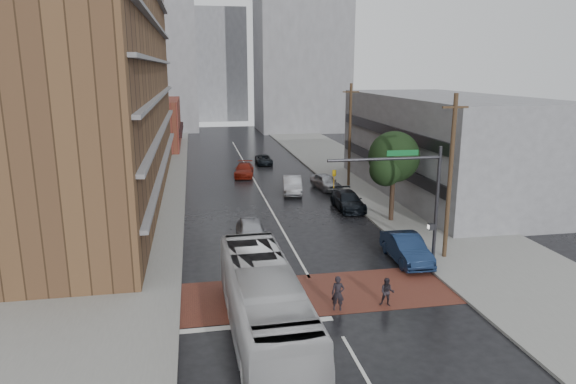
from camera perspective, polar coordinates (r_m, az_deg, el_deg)
ground at (r=26.71m, az=3.63°, el=-11.62°), size 160.00×160.00×0.00m
crosswalk at (r=27.15m, az=3.37°, el=-11.17°), size 14.00×5.00×0.02m
sidewalk_west at (r=50.02m, az=-16.47°, el=-0.03°), size 9.00×90.00×0.15m
sidewalk_east at (r=52.71m, az=9.21°, el=1.04°), size 9.00×90.00×0.15m
apartment_block at (r=48.16m, az=-20.81°, el=15.87°), size 10.00×44.00×28.00m
storefront_west at (r=78.05m, az=-14.92°, el=7.35°), size 8.00×16.00×7.00m
building_east at (r=49.38m, az=16.85°, el=5.01°), size 11.00×26.00×9.00m
distant_tower_west at (r=101.84m, az=-15.53°, el=15.72°), size 18.00×16.00×32.00m
distant_tower_east at (r=97.72m, az=1.46°, el=17.47°), size 16.00×14.00×36.00m
distant_tower_center at (r=118.57m, az=-7.76°, el=13.77°), size 12.00×10.00×24.00m
street_tree at (r=38.88m, az=11.68°, el=3.48°), size 4.20×4.10×6.90m
signal_mast at (r=29.26m, az=13.75°, el=0.08°), size 6.50×0.30×7.20m
utility_pole_near at (r=31.78m, az=17.57°, el=1.64°), size 1.60×0.26×10.00m
utility_pole_far at (r=50.06m, az=6.88°, el=6.34°), size 1.60×0.26×10.00m
transit_bus at (r=22.20m, az=-2.65°, el=-12.42°), size 3.01×11.82×3.28m
pedestrian_a at (r=25.16m, az=5.57°, el=-11.18°), size 0.73×0.59×1.71m
pedestrian_b at (r=25.96m, az=10.96°, el=-10.88°), size 0.86×0.78×1.44m
car_travel_a at (r=34.10m, az=-4.14°, el=-4.47°), size 2.13×4.88×1.64m
car_travel_b at (r=47.71m, az=0.47°, el=0.78°), size 2.36×4.99×1.58m
car_travel_c at (r=55.57m, az=-4.90°, el=2.46°), size 2.65×5.03×1.39m
suv_travel at (r=62.45m, az=-2.70°, el=3.61°), size 1.93×4.10×1.13m
car_parked_near at (r=31.85m, az=13.01°, el=-6.11°), size 1.88×5.03×1.64m
car_parked_mid at (r=42.64m, az=6.67°, el=-0.95°), size 2.05×5.03×1.46m
car_parked_far at (r=49.43m, az=4.22°, el=1.14°), size 2.54×4.63×1.49m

